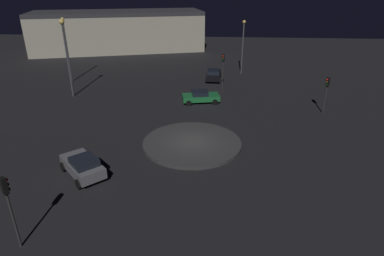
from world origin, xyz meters
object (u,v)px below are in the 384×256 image
(car_grey, at_px, (83,166))
(streetlamp_northeast_near, at_px, (66,44))
(streetlamp_east, at_px, (243,41))
(traffic_light_east, at_px, (223,65))
(traffic_light_northwest, at_px, (8,199))
(store_building, at_px, (119,31))
(traffic_light_southeast, at_px, (327,88))
(streetlamp_northeast, at_px, (65,45))
(car_green, at_px, (201,97))
(car_black, at_px, (214,75))

(car_grey, relative_size, streetlamp_northeast_near, 0.49)
(streetlamp_east, distance_m, streetlamp_northeast_near, 24.00)
(traffic_light_east, xyz_separation_m, streetlamp_east, (8.17, -2.86, 1.57))
(traffic_light_east, height_order, streetlamp_northeast_near, streetlamp_northeast_near)
(traffic_light_east, bearing_deg, traffic_light_northwest, -11.35)
(traffic_light_east, bearing_deg, store_building, -130.91)
(car_grey, bearing_deg, store_building, -31.40)
(traffic_light_southeast, height_order, streetlamp_northeast, streetlamp_northeast)
(traffic_light_northwest, height_order, streetlamp_east, streetlamp_east)
(traffic_light_southeast, height_order, store_building, store_building)
(streetlamp_northeast, xyz_separation_m, streetlamp_northeast_near, (6.08, 2.71, -1.02))
(streetlamp_east, bearing_deg, car_grey, 156.07)
(car_grey, xyz_separation_m, car_green, (15.76, -7.42, -0.11))
(car_black, xyz_separation_m, store_building, (19.81, 18.70, 2.93))
(car_green, bearing_deg, streetlamp_northeast, 164.87)
(traffic_light_northwest, xyz_separation_m, streetlamp_northeast_near, (29.59, 9.78, 2.05))
(traffic_light_northwest, bearing_deg, store_building, 43.45)
(traffic_light_southeast, xyz_separation_m, streetlamp_east, (15.24, 7.48, 2.05))
(traffic_light_northwest, bearing_deg, traffic_light_east, 12.08)
(car_grey, distance_m, car_green, 17.42)
(car_green, relative_size, streetlamp_northeast_near, 0.52)
(streetlamp_northeast, bearing_deg, store_building, 4.41)
(car_black, bearing_deg, streetlamp_east, -45.73)
(car_black, xyz_separation_m, streetlamp_northeast, (-8.36, 16.53, 5.30))
(traffic_light_northwest, xyz_separation_m, store_building, (51.68, 9.24, 0.70))
(car_black, bearing_deg, store_building, 45.54)
(traffic_light_east, height_order, traffic_light_southeast, traffic_light_east)
(car_black, height_order, traffic_light_southeast, traffic_light_southeast)
(traffic_light_northwest, distance_m, streetlamp_northeast, 24.74)
(streetlamp_northeast, bearing_deg, streetlamp_east, -59.74)
(traffic_light_east, relative_size, traffic_light_southeast, 1.19)
(traffic_light_east, relative_size, store_building, 0.13)
(traffic_light_east, bearing_deg, car_grey, -15.81)
(traffic_light_northwest, height_order, streetlamp_northeast, streetlamp_northeast)
(traffic_light_southeast, bearing_deg, store_building, -78.17)
(car_green, height_order, traffic_light_northwest, traffic_light_northwest)
(car_grey, distance_m, streetlamp_northeast, 19.19)
(streetlamp_northeast, xyz_separation_m, streetlamp_east, (11.99, -20.55, -1.29))
(traffic_light_east, relative_size, streetlamp_east, 0.59)
(store_building, bearing_deg, car_black, 117.51)
(car_green, relative_size, store_building, 0.13)
(car_green, bearing_deg, store_building, 109.35)
(car_green, relative_size, traffic_light_northwest, 1.05)
(car_green, xyz_separation_m, traffic_light_northwest, (-22.54, 8.15, 2.27))
(car_green, bearing_deg, car_grey, -126.68)
(traffic_light_northwest, bearing_deg, traffic_light_southeast, -12.66)
(car_grey, relative_size, traffic_light_east, 0.91)
(car_black, relative_size, streetlamp_east, 0.60)
(traffic_light_southeast, bearing_deg, traffic_light_east, -66.41)
(car_green, distance_m, streetlamp_northeast_near, 19.74)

